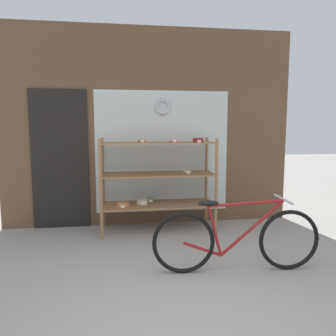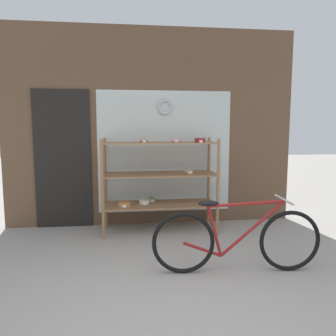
% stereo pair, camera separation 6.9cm
% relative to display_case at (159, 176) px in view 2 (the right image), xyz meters
% --- Properties ---
extents(ground_plane, '(30.00, 30.00, 0.00)m').
position_rel_display_case_xyz_m(ground_plane, '(-0.07, -2.41, -0.83)').
color(ground_plane, gray).
extents(storefront_facade, '(4.53, 0.13, 3.06)m').
position_rel_display_case_xyz_m(storefront_facade, '(-0.12, 0.43, 0.66)').
color(storefront_facade, brown).
rests_on(storefront_facade, ground_plane).
extents(display_case, '(1.66, 0.59, 1.38)m').
position_rel_display_case_xyz_m(display_case, '(0.00, 0.00, 0.00)').
color(display_case, '#8E6642').
rests_on(display_case, ground_plane).
extents(bicycle, '(1.81, 0.46, 0.80)m').
position_rel_display_case_xyz_m(bicycle, '(0.67, -1.50, -0.47)').
color(bicycle, black).
rests_on(bicycle, ground_plane).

